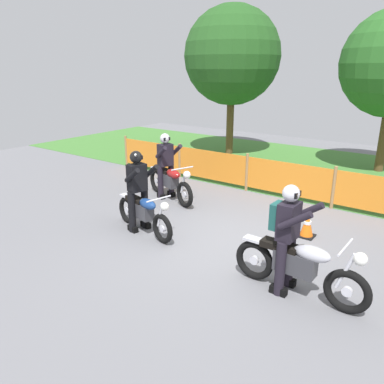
% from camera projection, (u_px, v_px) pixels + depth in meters
% --- Properties ---
extents(ground, '(24.00, 24.00, 0.02)m').
position_uv_depth(ground, '(225.00, 240.00, 7.43)').
color(ground, slate).
extents(grass_verge, '(24.00, 6.90, 0.01)m').
position_uv_depth(grass_verge, '(327.00, 171.00, 12.41)').
color(grass_verge, '#427A33').
rests_on(grass_verge, ground).
extents(barrier_fence, '(11.79, 0.08, 1.05)m').
position_uv_depth(barrier_fence, '(287.00, 179.00, 9.60)').
color(barrier_fence, '#997547').
rests_on(barrier_fence, ground).
extents(tree_leftmost, '(3.58, 3.58, 5.47)m').
position_uv_depth(tree_leftmost, '(232.00, 56.00, 13.80)').
color(tree_leftmost, brown).
rests_on(tree_leftmost, ground).
extents(motorcycle_lead, '(2.10, 0.62, 0.99)m').
position_uv_depth(motorcycle_lead, '(299.00, 266.00, 5.50)').
color(motorcycle_lead, black).
rests_on(motorcycle_lead, ground).
extents(motorcycle_trailing, '(1.87, 0.70, 0.90)m').
position_uv_depth(motorcycle_trailing, '(144.00, 213.00, 7.65)').
color(motorcycle_trailing, black).
rests_on(motorcycle_trailing, ground).
extents(motorcycle_third, '(1.97, 0.90, 0.98)m').
position_uv_depth(motorcycle_third, '(170.00, 182.00, 9.59)').
color(motorcycle_third, black).
rests_on(motorcycle_third, ground).
extents(rider_lead, '(0.68, 0.55, 1.69)m').
position_uv_depth(rider_lead, '(287.00, 233.00, 5.48)').
color(rider_lead, black).
rests_on(rider_lead, ground).
extents(rider_trailing, '(0.65, 0.64, 1.69)m').
position_uv_depth(rider_trailing, '(138.00, 188.00, 7.63)').
color(rider_trailing, black).
rests_on(rider_trailing, ground).
extents(rider_third, '(0.68, 0.67, 1.69)m').
position_uv_depth(rider_third, '(166.00, 163.00, 9.60)').
color(rider_third, black).
rests_on(rider_third, ground).
extents(traffic_cone, '(0.32, 0.32, 0.53)m').
position_uv_depth(traffic_cone, '(307.00, 225.00, 7.51)').
color(traffic_cone, black).
rests_on(traffic_cone, ground).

